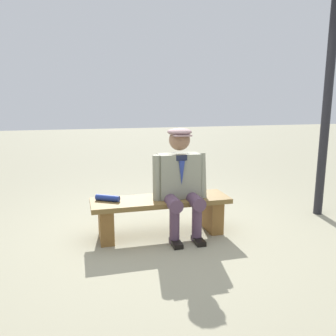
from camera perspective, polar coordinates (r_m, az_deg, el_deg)
name	(u,v)px	position (r m, az deg, el deg)	size (l,w,h in m)	color
ground_plane	(161,234)	(4.09, -1.17, -10.90)	(30.00, 30.00, 0.00)	gray
bench	(161,210)	(3.99, -1.19, -6.99)	(1.58, 0.47, 0.44)	brown
seated_man	(180,178)	(3.89, 2.05, -1.70)	(0.63, 0.59, 1.23)	gray
rolled_magazine	(108,198)	(3.90, -9.93, -4.90)	(0.07, 0.07, 0.28)	navy
lamp_post	(330,66)	(5.00, 25.23, 14.96)	(0.27, 0.27, 3.10)	black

